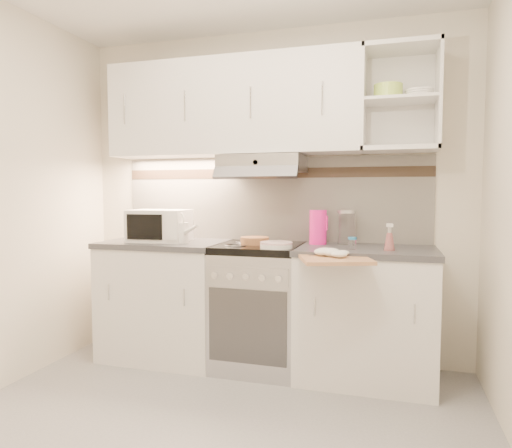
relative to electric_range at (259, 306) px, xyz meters
name	(u,v)px	position (x,y,z in m)	size (l,w,h in m)	color
ground	(199,446)	(0.00, -1.10, -0.45)	(3.00, 3.00, 0.00)	#98989A
room_shell	(223,128)	(0.00, -0.73, 1.18)	(3.04, 2.84, 2.52)	beige
base_cabinet_left	(166,302)	(-0.75, 0.00, -0.02)	(0.90, 0.60, 0.86)	white
worktop_left	(165,244)	(-0.75, 0.00, 0.43)	(0.92, 0.62, 0.04)	#47474C
base_cabinet_right	(365,316)	(0.75, 0.00, -0.02)	(0.90, 0.60, 0.86)	white
worktop_right	(366,251)	(0.75, 0.00, 0.43)	(0.92, 0.62, 0.04)	#47474C
electric_range	(259,306)	(0.00, 0.00, 0.00)	(0.60, 0.60, 0.90)	#B7B7BC
microwave	(160,226)	(-0.78, -0.02, 0.57)	(0.44, 0.34, 0.24)	white
watering_can	(180,232)	(-0.58, -0.09, 0.53)	(0.26, 0.17, 0.23)	white
plate_stack	(276,245)	(0.17, -0.18, 0.47)	(0.22, 0.22, 0.05)	white
bread_loaf	(255,241)	(-0.03, 0.00, 0.47)	(0.20, 0.20, 0.05)	#B06A49
pink_pitcher	(318,227)	(0.40, 0.13, 0.57)	(0.13, 0.12, 0.25)	#FF1B96
glass_jar	(346,227)	(0.60, 0.18, 0.57)	(0.13, 0.13, 0.25)	white
spice_jar	(352,243)	(0.67, -0.11, 0.49)	(0.05, 0.05, 0.08)	silver
spray_bottle	(389,239)	(0.90, -0.10, 0.52)	(0.07, 0.07, 0.19)	pink
cutting_board	(335,259)	(0.59, -0.39, 0.42)	(0.40, 0.36, 0.02)	tan
dish_towel	(330,251)	(0.55, -0.34, 0.46)	(0.23, 0.19, 0.06)	silver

